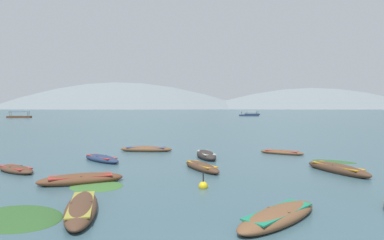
% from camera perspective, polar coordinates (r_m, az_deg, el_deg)
% --- Properties ---
extents(ground_plane, '(6000.00, 6000.00, 0.00)m').
position_cam_1_polar(ground_plane, '(1506.27, 1.52, 1.97)').
color(ground_plane, '#385660').
extents(mountain_1, '(1222.31, 1222.31, 295.36)m').
position_cam_1_polar(mountain_1, '(1466.08, -9.11, 7.72)').
color(mountain_1, slate).
rests_on(mountain_1, ground).
extents(mountain_2, '(1137.58, 1137.58, 266.73)m').
position_cam_1_polar(mountain_2, '(1484.64, 14.92, 7.05)').
color(mountain_2, slate).
rests_on(mountain_2, ground).
extents(rowboat_0, '(4.50, 1.48, 0.57)m').
position_cam_1_polar(rowboat_0, '(27.61, -8.12, -5.13)').
color(rowboat_0, brown).
rests_on(rowboat_0, ground).
extents(rowboat_2, '(2.72, 4.44, 0.63)m').
position_cam_1_polar(rowboat_2, '(20.25, 24.31, -7.89)').
color(rowboat_2, '#4C3323').
rests_on(rowboat_2, ground).
extents(rowboat_3, '(3.64, 3.52, 0.53)m').
position_cam_1_polar(rowboat_3, '(23.16, -15.71, -6.61)').
color(rowboat_3, navy).
rests_on(rowboat_3, ground).
extents(rowboat_4, '(2.21, 4.48, 0.54)m').
position_cam_1_polar(rowboat_4, '(12.24, -18.98, -14.51)').
color(rowboat_4, '#4C3323').
rests_on(rowboat_4, ground).
extents(rowboat_5, '(2.60, 3.80, 0.55)m').
position_cam_1_polar(rowboat_5, '(19.25, 1.72, -8.28)').
color(rowboat_5, '#4C3323').
rests_on(rowboat_5, ground).
extents(rowboat_6, '(3.75, 3.82, 0.53)m').
position_cam_1_polar(rowboat_6, '(11.19, 15.08, -16.07)').
color(rowboat_6, brown).
rests_on(rowboat_6, ground).
extents(rowboat_7, '(3.46, 2.43, 0.41)m').
position_cam_1_polar(rowboat_7, '(26.70, 15.60, -5.53)').
color(rowboat_7, brown).
rests_on(rowboat_7, ground).
extents(rowboat_8, '(1.92, 3.78, 0.68)m').
position_cam_1_polar(rowboat_8, '(23.64, 2.51, -6.24)').
color(rowboat_8, '#2D2826').
rests_on(rowboat_8, ground).
extents(rowboat_10, '(4.19, 2.69, 0.59)m').
position_cam_1_polar(rowboat_10, '(16.79, -19.05, -9.90)').
color(rowboat_10, brown).
rests_on(rowboat_10, ground).
extents(rowboat_13, '(3.29, 2.68, 0.47)m').
position_cam_1_polar(rowboat_13, '(21.14, -28.72, -7.68)').
color(rowboat_13, '#4C3323').
rests_on(rowboat_13, ground).
extents(ferry_0, '(7.92, 3.66, 2.54)m').
position_cam_1_polar(ferry_0, '(175.28, 10.62, 1.02)').
color(ferry_0, navy).
rests_on(ferry_0, ground).
extents(ferry_1, '(9.36, 5.13, 2.54)m').
position_cam_1_polar(ferry_1, '(149.95, 10.05, 0.85)').
color(ferry_1, navy).
rests_on(ferry_1, ground).
extents(ferry_2, '(8.58, 4.41, 2.54)m').
position_cam_1_polar(ferry_2, '(137.49, -28.23, 0.52)').
color(ferry_2, brown).
rests_on(ferry_2, ground).
extents(mooring_buoy, '(0.42, 0.42, 0.86)m').
position_cam_1_polar(mooring_buoy, '(14.99, 2.00, -11.59)').
color(mooring_buoy, yellow).
rests_on(mooring_buoy, ground).
extents(weed_patch_0, '(4.21, 3.91, 0.14)m').
position_cam_1_polar(weed_patch_0, '(12.59, -28.56, -14.97)').
color(weed_patch_0, '#2D5628').
rests_on(weed_patch_0, ground).
extents(weed_patch_1, '(3.01, 2.36, 0.14)m').
position_cam_1_polar(weed_patch_1, '(24.12, 23.80, -6.77)').
color(weed_patch_1, '#2D5628').
rests_on(weed_patch_1, ground).
extents(weed_patch_2, '(2.98, 2.79, 0.14)m').
position_cam_1_polar(weed_patch_2, '(15.97, -16.52, -11.18)').
color(weed_patch_2, '#38662D').
rests_on(weed_patch_2, ground).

